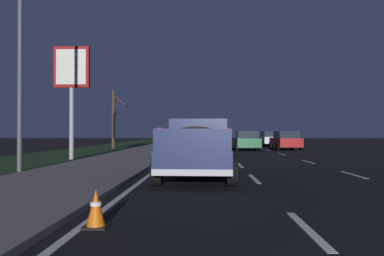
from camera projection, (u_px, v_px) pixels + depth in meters
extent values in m
plane|color=black|center=(249.00, 152.00, 29.78)|extent=(144.00, 144.00, 0.00)
cube|color=slate|center=(149.00, 151.00, 30.03)|extent=(108.00, 4.00, 0.12)
cube|color=#1E3819|center=(83.00, 151.00, 30.19)|extent=(108.00, 6.00, 0.01)
cube|color=silver|center=(353.00, 175.00, 13.58)|extent=(2.40, 0.14, 0.01)
cube|color=silver|center=(308.00, 162.00, 19.61)|extent=(2.40, 0.14, 0.01)
cube|color=silver|center=(281.00, 154.00, 26.48)|extent=(2.40, 0.14, 0.01)
cube|color=silver|center=(267.00, 150.00, 32.43)|extent=(2.40, 0.14, 0.01)
cube|color=silver|center=(257.00, 147.00, 38.60)|extent=(2.40, 0.14, 0.01)
cube|color=silver|center=(250.00, 145.00, 45.22)|extent=(2.40, 0.14, 0.01)
cube|color=silver|center=(244.00, 143.00, 52.12)|extent=(2.40, 0.14, 0.01)
cube|color=silver|center=(240.00, 142.00, 58.34)|extent=(2.40, 0.14, 0.01)
cube|color=silver|center=(237.00, 141.00, 63.46)|extent=(2.40, 0.14, 0.01)
cube|color=silver|center=(234.00, 141.00, 70.00)|extent=(2.40, 0.14, 0.01)
cube|color=silver|center=(232.00, 140.00, 75.74)|extent=(2.40, 0.14, 0.01)
cube|color=silver|center=(230.00, 139.00, 81.05)|extent=(2.40, 0.14, 0.01)
cube|color=silver|center=(307.00, 229.00, 5.94)|extent=(2.40, 0.14, 0.01)
cube|color=silver|center=(254.00, 179.00, 12.37)|extent=(2.40, 0.14, 0.01)
cube|color=silver|center=(240.00, 165.00, 17.41)|extent=(2.40, 0.14, 0.01)
cube|color=silver|center=(231.00, 157.00, 23.11)|extent=(2.40, 0.14, 0.01)
cube|color=silver|center=(226.00, 152.00, 29.44)|extent=(2.40, 0.14, 0.01)
cube|color=silver|center=(222.00, 149.00, 35.07)|extent=(2.40, 0.14, 0.01)
cube|color=silver|center=(220.00, 146.00, 41.71)|extent=(2.40, 0.14, 0.01)
cube|color=silver|center=(218.00, 144.00, 47.53)|extent=(2.40, 0.14, 0.01)
cube|color=silver|center=(216.00, 143.00, 53.90)|extent=(2.40, 0.14, 0.01)
cube|color=silver|center=(215.00, 142.00, 59.21)|extent=(2.40, 0.14, 0.01)
cube|color=silver|center=(215.00, 141.00, 64.37)|extent=(2.40, 0.14, 0.01)
cube|color=silver|center=(214.00, 140.00, 71.14)|extent=(2.40, 0.14, 0.01)
cube|color=silver|center=(213.00, 140.00, 77.49)|extent=(2.40, 0.14, 0.01)
cube|color=silver|center=(212.00, 139.00, 83.19)|extent=(2.40, 0.14, 0.01)
cube|color=silver|center=(180.00, 152.00, 29.95)|extent=(108.00, 0.14, 0.01)
cube|color=#141E4C|center=(198.00, 157.00, 12.50)|extent=(5.46, 2.18, 0.60)
cube|color=#141E4C|center=(199.00, 133.00, 13.69)|extent=(2.22, 1.91, 0.90)
cube|color=#1E2833|center=(198.00, 131.00, 12.65)|extent=(0.09, 1.44, 0.50)
cube|color=#141E4C|center=(163.00, 139.00, 11.49)|extent=(3.02, 0.18, 0.56)
cube|color=#141E4C|center=(229.00, 139.00, 11.37)|extent=(3.02, 0.18, 0.56)
cube|color=#141E4C|center=(192.00, 140.00, 9.85)|extent=(0.14, 1.88, 0.56)
cube|color=silver|center=(192.00, 172.00, 9.84)|extent=(0.19, 2.00, 0.16)
cube|color=red|center=(160.00, 132.00, 9.92)|extent=(0.06, 0.14, 0.20)
cube|color=red|center=(225.00, 132.00, 9.81)|extent=(0.06, 0.14, 0.20)
ellipsoid|color=#4C422D|center=(196.00, 138.00, 11.43)|extent=(2.64, 1.61, 0.64)
sphere|color=silver|center=(185.00, 142.00, 11.95)|extent=(0.40, 0.40, 0.40)
sphere|color=beige|center=(205.00, 144.00, 10.81)|extent=(0.34, 0.34, 0.34)
cylinder|color=black|center=(172.00, 161.00, 14.34)|extent=(0.84, 0.28, 0.84)
cylinder|color=black|center=(228.00, 161.00, 14.21)|extent=(0.84, 0.28, 0.84)
cylinder|color=black|center=(157.00, 170.00, 10.79)|extent=(0.84, 0.28, 0.84)
cylinder|color=black|center=(232.00, 171.00, 10.65)|extent=(0.84, 0.28, 0.84)
cube|color=#14592D|center=(246.00, 142.00, 32.00)|extent=(4.41, 1.82, 0.70)
cube|color=#1E2833|center=(247.00, 135.00, 31.76)|extent=(2.47, 1.60, 0.56)
cylinder|color=black|center=(234.00, 145.00, 33.52)|extent=(0.68, 0.22, 0.68)
cylinder|color=black|center=(255.00, 146.00, 33.47)|extent=(0.68, 0.22, 0.68)
cylinder|color=black|center=(237.00, 147.00, 30.52)|extent=(0.68, 0.22, 0.68)
cylinder|color=black|center=(260.00, 147.00, 30.47)|extent=(0.68, 0.22, 0.68)
cube|color=red|center=(250.00, 143.00, 29.85)|extent=(0.09, 1.51, 0.10)
cube|color=maroon|center=(285.00, 142.00, 32.85)|extent=(4.45, 1.93, 0.70)
cube|color=#1E2833|center=(286.00, 135.00, 32.61)|extent=(2.51, 1.66, 0.56)
cylinder|color=black|center=(271.00, 145.00, 34.35)|extent=(0.68, 0.22, 0.68)
cylinder|color=black|center=(292.00, 145.00, 34.34)|extent=(0.68, 0.22, 0.68)
cylinder|color=black|center=(278.00, 146.00, 31.36)|extent=(0.68, 0.22, 0.68)
cylinder|color=black|center=(301.00, 146.00, 31.35)|extent=(0.68, 0.22, 0.68)
cube|color=red|center=(292.00, 142.00, 30.70)|extent=(0.12, 1.51, 0.10)
cube|color=silver|center=(269.00, 140.00, 42.10)|extent=(4.45, 1.93, 0.70)
cube|color=#1E2833|center=(270.00, 134.00, 41.86)|extent=(2.51, 1.65, 0.56)
cylinder|color=black|center=(259.00, 142.00, 43.59)|extent=(0.68, 0.22, 0.68)
cylinder|color=black|center=(275.00, 142.00, 43.59)|extent=(0.68, 0.22, 0.68)
cylinder|color=black|center=(263.00, 143.00, 40.60)|extent=(0.68, 0.22, 0.68)
cylinder|color=black|center=(281.00, 143.00, 40.60)|extent=(0.68, 0.22, 0.68)
cube|color=red|center=(274.00, 140.00, 39.95)|extent=(0.12, 1.51, 0.10)
cube|color=#9E845B|center=(204.00, 143.00, 29.18)|extent=(4.42, 1.84, 0.70)
cube|color=#1E2833|center=(204.00, 135.00, 28.94)|extent=(2.48, 1.61, 0.56)
cylinder|color=black|center=(192.00, 147.00, 30.71)|extent=(0.68, 0.22, 0.68)
cylinder|color=black|center=(216.00, 147.00, 30.64)|extent=(0.68, 0.22, 0.68)
cylinder|color=black|center=(191.00, 148.00, 27.72)|extent=(0.68, 0.22, 0.68)
cylinder|color=black|center=(217.00, 148.00, 27.65)|extent=(0.68, 0.22, 0.68)
cube|color=red|center=(203.00, 144.00, 27.04)|extent=(0.10, 1.51, 0.10)
cylinder|color=#99999E|center=(72.00, 103.00, 21.36)|extent=(0.24, 0.24, 6.02)
cube|color=maroon|center=(72.00, 67.00, 21.38)|extent=(0.24, 1.90, 2.20)
cube|color=silver|center=(71.00, 67.00, 21.25)|extent=(0.04, 1.60, 1.87)
cylinder|color=#4C4C51|center=(20.00, 60.00, 14.67)|extent=(0.18, 0.18, 8.20)
cylinder|color=#423323|center=(113.00, 120.00, 35.89)|extent=(0.28, 0.28, 5.13)
cylinder|color=#423323|center=(116.00, 99.00, 36.22)|extent=(0.71, 0.43, 0.96)
cylinder|color=#423323|center=(115.00, 96.00, 36.42)|extent=(1.08, 0.20, 0.92)
cylinder|color=#423323|center=(115.00, 109.00, 36.18)|extent=(0.65, 0.22, 1.03)
cylinder|color=#423323|center=(120.00, 101.00, 35.67)|extent=(0.44, 1.43, 1.17)
cube|color=black|center=(96.00, 227.00, 6.04)|extent=(0.36, 0.36, 0.03)
cone|color=orange|center=(96.00, 207.00, 6.04)|extent=(0.28, 0.28, 0.55)
cylinder|color=white|center=(96.00, 204.00, 6.04)|extent=(0.17, 0.17, 0.06)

